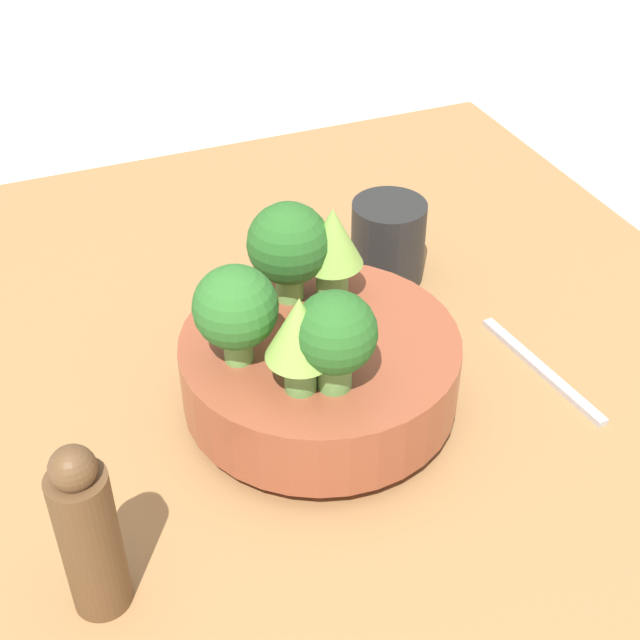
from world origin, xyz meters
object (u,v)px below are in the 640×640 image
Objects in this scene: cup at (388,241)px; fork at (541,369)px; pepper_mill at (88,534)px; bowl at (320,369)px.

fork is (-0.19, -0.07, -0.04)m from cup.
pepper_mill is (-0.29, 0.36, 0.03)m from cup.
bowl reaches higher than fork.
cup is 0.21m from fork.
bowl is 0.21m from fork.
bowl is at bearing 138.80° from cup.
pepper_mill reaches higher than fork.
bowl is 1.60× the size of pepper_mill.
bowl is 0.25m from pepper_mill.
bowl is at bearing 80.92° from fork.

